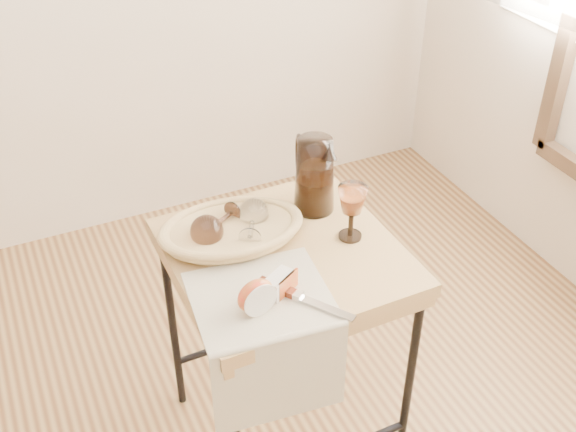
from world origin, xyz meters
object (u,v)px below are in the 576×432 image
tea_towel (261,298)px  goblet_lying_b (252,223)px  goblet_lying_a (218,223)px  bread_basket (232,232)px  wine_goblet (352,213)px  table_knife (302,297)px  pitcher (315,175)px  side_table (285,349)px  apple_half (255,295)px

tea_towel → goblet_lying_b: size_ratio=2.48×
tea_towel → goblet_lying_a: goblet_lying_a is taller
bread_basket → goblet_lying_b: (0.05, -0.02, 0.03)m
wine_goblet → table_knife: wine_goblet is taller
pitcher → bread_basket: bearing=-150.4°
goblet_lying_a → pitcher: (0.29, 0.03, 0.05)m
bread_basket → goblet_lying_b: goblet_lying_b is taller
side_table → wine_goblet: size_ratio=4.60×
pitcher → goblet_lying_a: bearing=-154.2°
wine_goblet → apple_half: (-0.33, -0.16, -0.03)m
side_table → tea_towel: (-0.13, -0.14, 0.36)m
tea_towel → side_table: bearing=54.3°
bread_basket → table_knife: (0.06, -0.29, -0.01)m
goblet_lying_b → side_table: bearing=-115.8°
side_table → apple_half: apple_half is taller
goblet_lying_b → pitcher: (0.21, 0.06, 0.06)m
goblet_lying_a → table_knife: (0.09, -0.30, -0.04)m
tea_towel → table_knife: size_ratio=1.30×
side_table → bread_basket: bearing=137.8°
side_table → tea_towel: bearing=-131.6°
table_knife → apple_half: bearing=-132.8°
goblet_lying_a → pitcher: 0.29m
tea_towel → pitcher: pitcher is taller
bread_basket → wine_goblet: wine_goblet is taller
goblet_lying_b → goblet_lying_a: bearing=93.9°
side_table → goblet_lying_a: bearing=140.7°
goblet_lying_b → tea_towel: bearing=-170.2°
bread_basket → goblet_lying_a: goblet_lying_a is taller
apple_half → table_knife: 0.11m
bread_basket → goblet_lying_a: bearing=158.9°
side_table → pitcher: size_ratio=2.82×
wine_goblet → table_knife: 0.29m
side_table → goblet_lying_b: goblet_lying_b is taller
side_table → goblet_lying_b: bearing=126.6°
side_table → tea_towel: size_ratio=2.25×
goblet_lying_b → wine_goblet: bearing=-85.0°
tea_towel → goblet_lying_b: bearing=78.2°
side_table → wine_goblet: (0.18, -0.02, 0.44)m
apple_half → bread_basket: bearing=70.5°
goblet_lying_a → table_knife: 0.32m
table_knife → wine_goblet: bearing=92.7°
bread_basket → table_knife: bread_basket is taller
side_table → pitcher: (0.15, 0.14, 0.47)m
tea_towel → table_knife: 0.10m
pitcher → apple_half: bearing=-113.7°
wine_goblet → goblet_lying_b: bearing=157.5°
goblet_lying_b → wine_goblet: wine_goblet is taller
wine_goblet → side_table: bearing=173.3°
bread_basket → table_knife: size_ratio=1.36×
table_knife → side_table: bearing=132.1°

